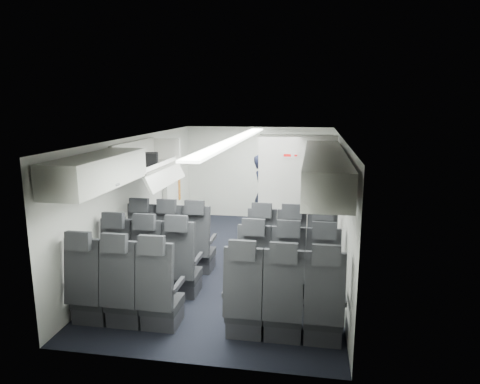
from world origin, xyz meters
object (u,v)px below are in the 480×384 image
(galley_unit, at_px, (298,181))
(seat_row_front, at_px, (230,250))
(boarding_door, at_px, (172,187))
(flight_attendant, at_px, (263,194))
(seat_row_mid, at_px, (218,271))
(carry_on_bag, at_px, (146,160))
(seat_row_rear, at_px, (202,300))

(galley_unit, bearing_deg, seat_row_front, -106.28)
(boarding_door, relative_size, flight_attendant, 1.12)
(seat_row_mid, xyz_separation_m, galley_unit, (0.95, 4.15, 0.55))
(flight_attendant, xyz_separation_m, carry_on_bag, (-1.70, -2.05, 0.95))
(seat_row_rear, xyz_separation_m, boarding_door, (-1.64, 3.89, 0.55))
(seat_row_rear, distance_m, carry_on_bag, 2.86)
(seat_row_front, height_order, galley_unit, galley_unit)
(boarding_door, xyz_separation_m, flight_attendant, (1.89, 0.20, -0.13))
(galley_unit, bearing_deg, seat_row_mid, -102.88)
(seat_row_front, distance_m, seat_row_rear, 1.80)
(seat_row_rear, height_order, boarding_door, boarding_door)
(boarding_door, distance_m, flight_attendant, 1.91)
(carry_on_bag, bearing_deg, boarding_door, 80.48)
(boarding_door, bearing_deg, galley_unit, 24.28)
(seat_row_mid, distance_m, seat_row_rear, 0.90)
(seat_row_rear, bearing_deg, seat_row_front, 90.00)
(seat_row_mid, bearing_deg, seat_row_rear, -90.00)
(seat_row_rear, distance_m, flight_attendant, 4.12)
(seat_row_mid, distance_m, galley_unit, 4.30)
(flight_attendant, bearing_deg, seat_row_mid, -173.75)
(seat_row_front, height_order, seat_row_mid, same)
(boarding_door, bearing_deg, flight_attendant, 6.17)
(seat_row_front, distance_m, flight_attendant, 2.34)
(boarding_door, bearing_deg, seat_row_mid, -61.23)
(carry_on_bag, bearing_deg, flight_attendant, 34.83)
(flight_attendant, height_order, carry_on_bag, carry_on_bag)
(flight_attendant, bearing_deg, galley_unit, -24.95)
(seat_row_mid, distance_m, boarding_door, 3.45)
(seat_row_rear, relative_size, galley_unit, 1.75)
(flight_attendant, bearing_deg, carry_on_bag, 151.08)
(boarding_door, bearing_deg, seat_row_front, -51.84)
(seat_row_front, distance_m, boarding_door, 2.71)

